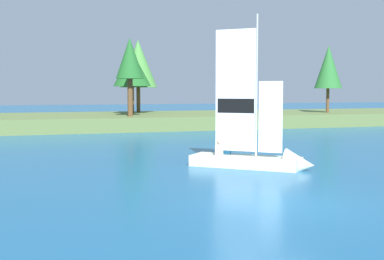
{
  "coord_description": "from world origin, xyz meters",
  "views": [
    {
      "loc": [
        -6.63,
        -12.46,
        3.15
      ],
      "look_at": [
        0.84,
        11.21,
        1.2
      ],
      "focal_mm": 47.64,
      "sensor_mm": 36.0,
      "label": 1
    }
  ],
  "objects_px": {
    "shoreline_tree_midright": "(138,64)",
    "sailboat": "(263,157)",
    "shoreline_tree_right": "(328,67)",
    "shoreline_tree_midleft": "(130,59)",
    "shoreline_tree_centre": "(132,69)"
  },
  "relations": [
    {
      "from": "shoreline_tree_midright",
      "to": "sailboat",
      "type": "distance_m",
      "value": 28.17
    },
    {
      "from": "shoreline_tree_right",
      "to": "shoreline_tree_midright",
      "type": "bearing_deg",
      "value": 161.22
    },
    {
      "from": "shoreline_tree_right",
      "to": "shoreline_tree_midleft",
      "type": "bearing_deg",
      "value": -176.4
    },
    {
      "from": "shoreline_tree_right",
      "to": "sailboat",
      "type": "relative_size",
      "value": 0.93
    },
    {
      "from": "shoreline_tree_midleft",
      "to": "shoreline_tree_centre",
      "type": "distance_m",
      "value": 4.59
    },
    {
      "from": "shoreline_tree_centre",
      "to": "shoreline_tree_right",
      "type": "relative_size",
      "value": 0.9
    },
    {
      "from": "shoreline_tree_midleft",
      "to": "shoreline_tree_right",
      "type": "height_order",
      "value": "shoreline_tree_midleft"
    },
    {
      "from": "shoreline_tree_midleft",
      "to": "sailboat",
      "type": "bearing_deg",
      "value": -85.92
    },
    {
      "from": "shoreline_tree_right",
      "to": "shoreline_tree_centre",
      "type": "bearing_deg",
      "value": 169.33
    },
    {
      "from": "shoreline_tree_midleft",
      "to": "shoreline_tree_centre",
      "type": "height_order",
      "value": "shoreline_tree_midleft"
    },
    {
      "from": "shoreline_tree_midleft",
      "to": "shoreline_tree_right",
      "type": "relative_size",
      "value": 1.0
    },
    {
      "from": "shoreline_tree_midright",
      "to": "sailboat",
      "type": "relative_size",
      "value": 1.01
    },
    {
      "from": "sailboat",
      "to": "shoreline_tree_midleft",
      "type": "bearing_deg",
      "value": 135.07
    },
    {
      "from": "shoreline_tree_centre",
      "to": "shoreline_tree_right",
      "type": "bearing_deg",
      "value": -10.67
    },
    {
      "from": "shoreline_tree_centre",
      "to": "sailboat",
      "type": "distance_m",
      "value": 25.81
    }
  ]
}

